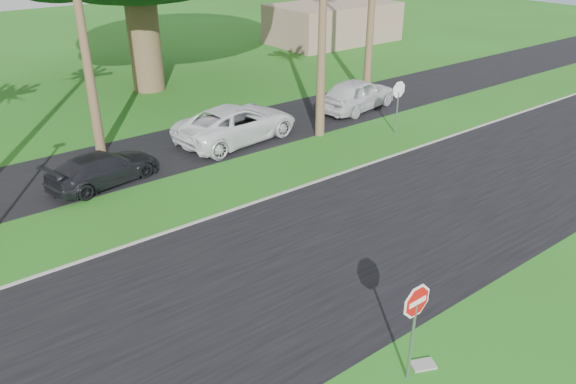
% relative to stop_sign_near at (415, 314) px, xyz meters
% --- Properties ---
extents(ground, '(120.00, 120.00, 0.00)m').
position_rel_stop_sign_near_xyz_m(ground, '(-0.50, 3.00, -1.77)').
color(ground, '#265B16').
rests_on(ground, ground).
extents(road, '(120.00, 8.00, 0.02)m').
position_rel_stop_sign_near_xyz_m(road, '(-0.50, 5.00, -1.76)').
color(road, black).
rests_on(road, ground).
extents(parking_strip, '(120.00, 5.00, 0.02)m').
position_rel_stop_sign_near_xyz_m(parking_strip, '(-0.50, 15.50, -1.76)').
color(parking_strip, black).
rests_on(parking_strip, ground).
extents(curb, '(120.00, 0.12, 0.06)m').
position_rel_stop_sign_near_xyz_m(curb, '(-0.50, 9.05, -1.74)').
color(curb, gray).
rests_on(curb, ground).
extents(stop_sign_near, '(1.05, 0.07, 2.62)m').
position_rel_stop_sign_near_xyz_m(stop_sign_near, '(0.00, 0.00, 0.00)').
color(stop_sign_near, gray).
rests_on(stop_sign_near, ground).
extents(stop_sign_far, '(1.05, 0.07, 2.62)m').
position_rel_stop_sign_near_xyz_m(stop_sign_far, '(11.50, 11.00, 0.00)').
color(stop_sign_far, gray).
rests_on(stop_sign_far, ground).
extents(building_far, '(10.00, 6.00, 3.00)m').
position_rel_stop_sign_near_xyz_m(building_far, '(23.50, 29.00, -0.27)').
color(building_far, gray).
rests_on(building_far, ground).
extents(car_dark, '(4.60, 2.59, 1.26)m').
position_rel_stop_sign_near_xyz_m(car_dark, '(-1.54, 13.90, -1.15)').
color(car_dark, black).
rests_on(car_dark, ground).
extents(car_minivan, '(6.19, 3.47, 1.64)m').
position_rel_stop_sign_near_xyz_m(car_minivan, '(5.02, 14.69, -0.96)').
color(car_minivan, white).
rests_on(car_minivan, ground).
extents(car_pickup, '(5.16, 2.82, 1.66)m').
position_rel_stop_sign_near_xyz_m(car_pickup, '(12.52, 14.69, -0.94)').
color(car_pickup, silver).
rests_on(car_pickup, ground).
extents(utility_slab, '(0.65, 0.55, 0.06)m').
position_rel_stop_sign_near_xyz_m(utility_slab, '(0.57, 0.03, -1.74)').
color(utility_slab, gray).
rests_on(utility_slab, ground).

